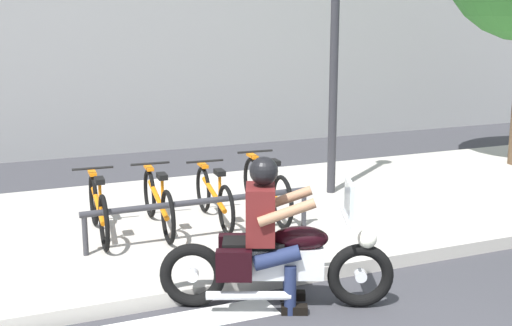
% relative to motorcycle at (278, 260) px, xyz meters
% --- Properties ---
extents(sidewalk, '(24.00, 4.40, 0.15)m').
position_rel_motorcycle_xyz_m(sidewalk, '(0.00, 2.57, -0.38)').
color(sidewalk, '#B7B2A8').
rests_on(sidewalk, ground).
extents(motorcycle, '(2.03, 1.03, 1.20)m').
position_rel_motorcycle_xyz_m(motorcycle, '(0.00, 0.00, 0.00)').
color(motorcycle, black).
rests_on(motorcycle, ground).
extents(rider, '(0.75, 0.69, 1.43)m').
position_rel_motorcycle_xyz_m(rider, '(-0.07, 0.04, 0.36)').
color(rider, '#591919').
rests_on(rider, ground).
extents(bicycle_0, '(0.48, 1.61, 0.75)m').
position_rel_motorcycle_xyz_m(bicycle_0, '(-1.21, 2.25, 0.04)').
color(bicycle_0, black).
rests_on(bicycle_0, sidewalk).
extents(bicycle_1, '(0.48, 1.70, 0.74)m').
position_rel_motorcycle_xyz_m(bicycle_1, '(-0.51, 2.25, 0.04)').
color(bicycle_1, black).
rests_on(bicycle_1, sidewalk).
extents(bicycle_2, '(0.48, 1.61, 0.72)m').
position_rel_motorcycle_xyz_m(bicycle_2, '(0.20, 2.25, 0.03)').
color(bicycle_2, black).
rests_on(bicycle_2, sidewalk).
extents(bicycle_3, '(0.48, 1.73, 0.78)m').
position_rel_motorcycle_xyz_m(bicycle_3, '(0.90, 2.25, 0.05)').
color(bicycle_3, black).
rests_on(bicycle_3, sidewalk).
extents(bike_rack, '(2.71, 0.07, 0.48)m').
position_rel_motorcycle_xyz_m(bike_rack, '(-0.15, 1.70, 0.10)').
color(bike_rack, '#333338').
rests_on(bike_rack, sidewalk).
extents(street_lamp, '(0.28, 0.28, 4.14)m').
position_rel_motorcycle_xyz_m(street_lamp, '(2.25, 2.97, 2.07)').
color(street_lamp, '#2D2D33').
rests_on(street_lamp, ground).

